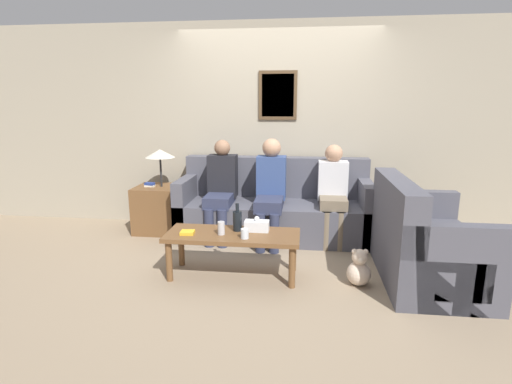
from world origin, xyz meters
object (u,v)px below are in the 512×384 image
at_px(coffee_table, 233,239).
at_px(person_middle, 270,187).
at_px(person_right, 333,190).
at_px(wine_bottle, 237,220).
at_px(person_left, 221,186).
at_px(couch_side, 423,246).
at_px(teddy_bear, 359,269).
at_px(drinking_glass, 245,234).
at_px(couch_main, 274,210).

distance_m(coffee_table, person_middle, 1.08).
bearing_deg(person_middle, person_right, 6.88).
relative_size(wine_bottle, person_left, 0.23).
distance_m(couch_side, person_left, 2.31).
distance_m(couch_side, person_middle, 1.76).
height_order(couch_side, teddy_bear, couch_side).
distance_m(person_right, teddy_bear, 1.26).
distance_m(drinking_glass, person_right, 1.50).
bearing_deg(person_middle, drinking_glass, -96.60).
height_order(person_middle, teddy_bear, person_middle).
xyz_separation_m(couch_main, coffee_table, (-0.29, -1.23, 0.04)).
bearing_deg(couch_main, wine_bottle, -102.99).
xyz_separation_m(coffee_table, person_left, (-0.33, 1.07, 0.27)).
distance_m(coffee_table, teddy_bear, 1.18).
bearing_deg(person_right, couch_main, 168.69).
xyz_separation_m(coffee_table, person_right, (0.99, 1.09, 0.26)).
height_order(wine_bottle, drinking_glass, wine_bottle).
distance_m(person_left, person_middle, 0.60).
bearing_deg(person_middle, couch_main, 82.05).
relative_size(couch_main, person_middle, 1.90).
relative_size(couch_side, person_middle, 1.11).
xyz_separation_m(drinking_glass, person_left, (-0.47, 1.20, 0.17)).
bearing_deg(couch_side, person_left, 65.84).
bearing_deg(couch_side, wine_bottle, 91.71).
distance_m(couch_main, couch_side, 1.83).
distance_m(drinking_glass, teddy_bear, 1.08).
relative_size(wine_bottle, teddy_bear, 0.79).
bearing_deg(wine_bottle, couch_main, 77.01).
xyz_separation_m(coffee_table, drinking_glass, (0.13, -0.13, 0.10)).
bearing_deg(teddy_bear, person_middle, 130.10).
distance_m(couch_main, person_right, 0.76).
xyz_separation_m(person_middle, person_right, (0.72, 0.09, -0.03)).
relative_size(person_left, person_middle, 0.98).
distance_m(couch_main, wine_bottle, 1.19).
distance_m(coffee_table, wine_bottle, 0.18).
bearing_deg(person_middle, wine_bottle, -104.19).
bearing_deg(teddy_bear, coffee_table, 177.07).
height_order(coffee_table, person_left, person_left).
distance_m(couch_main, person_middle, 0.40).
distance_m(wine_bottle, drinking_glass, 0.24).
bearing_deg(person_left, couch_side, -24.16).
bearing_deg(couch_main, teddy_bear, -56.14).
distance_m(wine_bottle, person_left, 1.06).
bearing_deg(person_left, wine_bottle, -69.73).
bearing_deg(person_right, teddy_bear, -81.32).
distance_m(couch_side, coffee_table, 1.76).
xyz_separation_m(couch_main, drinking_glass, (-0.16, -1.36, 0.14)).
bearing_deg(drinking_glass, person_middle, 83.40).
bearing_deg(couch_side, coffee_table, 94.43).
xyz_separation_m(person_left, teddy_bear, (1.50, -1.13, -0.49)).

